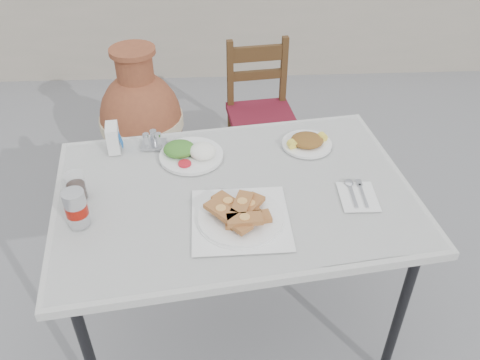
{
  "coord_description": "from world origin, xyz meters",
  "views": [
    {
      "loc": [
        0.03,
        -1.55,
        1.94
      ],
      "look_at": [
        0.1,
        -0.07,
        0.79
      ],
      "focal_mm": 38.0,
      "sensor_mm": 36.0,
      "label": 1
    }
  ],
  "objects_px": {
    "soda_can": "(76,208)",
    "chair": "(261,113)",
    "salad_chopped_plate": "(307,142)",
    "napkin_holder": "(113,138)",
    "condiment_caddy": "(153,141)",
    "salad_rice_plate": "(190,152)",
    "cola_glass": "(76,188)",
    "cafe_table": "(235,202)",
    "terracotta_urn": "(142,122)",
    "pide_plate": "(241,213)"
  },
  "relations": [
    {
      "from": "soda_can",
      "to": "chair",
      "type": "bearing_deg",
      "value": 60.8
    },
    {
      "from": "soda_can",
      "to": "chair",
      "type": "xyz_separation_m",
      "value": [
        0.72,
        1.29,
        -0.42
      ]
    },
    {
      "from": "salad_chopped_plate",
      "to": "napkin_holder",
      "type": "height_order",
      "value": "napkin_holder"
    },
    {
      "from": "salad_chopped_plate",
      "to": "condiment_caddy",
      "type": "distance_m",
      "value": 0.62
    },
    {
      "from": "salad_rice_plate",
      "to": "cola_glass",
      "type": "bearing_deg",
      "value": -149.43
    },
    {
      "from": "salad_rice_plate",
      "to": "salad_chopped_plate",
      "type": "height_order",
      "value": "salad_rice_plate"
    },
    {
      "from": "cafe_table",
      "to": "soda_can",
      "type": "relative_size",
      "value": 10.5
    },
    {
      "from": "napkin_holder",
      "to": "condiment_caddy",
      "type": "height_order",
      "value": "napkin_holder"
    },
    {
      "from": "salad_rice_plate",
      "to": "condiment_caddy",
      "type": "height_order",
      "value": "condiment_caddy"
    },
    {
      "from": "salad_rice_plate",
      "to": "soda_can",
      "type": "distance_m",
      "value": 0.52
    },
    {
      "from": "chair",
      "to": "terracotta_urn",
      "type": "xyz_separation_m",
      "value": [
        -0.7,
        0.0,
        -0.04
      ]
    },
    {
      "from": "cola_glass",
      "to": "napkin_holder",
      "type": "bearing_deg",
      "value": 74.1
    },
    {
      "from": "cola_glass",
      "to": "napkin_holder",
      "type": "height_order",
      "value": "napkin_holder"
    },
    {
      "from": "napkin_holder",
      "to": "cola_glass",
      "type": "bearing_deg",
      "value": -113.27
    },
    {
      "from": "cafe_table",
      "to": "napkin_holder",
      "type": "height_order",
      "value": "napkin_holder"
    },
    {
      "from": "soda_can",
      "to": "cola_glass",
      "type": "xyz_separation_m",
      "value": [
        -0.03,
        0.14,
        -0.02
      ]
    },
    {
      "from": "pide_plate",
      "to": "condiment_caddy",
      "type": "distance_m",
      "value": 0.57
    },
    {
      "from": "cafe_table",
      "to": "terracotta_urn",
      "type": "xyz_separation_m",
      "value": [
        -0.5,
        1.15,
        -0.34
      ]
    },
    {
      "from": "pide_plate",
      "to": "cola_glass",
      "type": "distance_m",
      "value": 0.59
    },
    {
      "from": "pide_plate",
      "to": "condiment_caddy",
      "type": "bearing_deg",
      "value": 125.66
    },
    {
      "from": "salad_chopped_plate",
      "to": "terracotta_urn",
      "type": "relative_size",
      "value": 0.24
    },
    {
      "from": "napkin_holder",
      "to": "chair",
      "type": "distance_m",
      "value": 1.16
    },
    {
      "from": "condiment_caddy",
      "to": "terracotta_urn",
      "type": "xyz_separation_m",
      "value": [
        -0.18,
        0.85,
        -0.42
      ]
    },
    {
      "from": "pide_plate",
      "to": "napkin_holder",
      "type": "relative_size",
      "value": 3.05
    },
    {
      "from": "cola_glass",
      "to": "terracotta_urn",
      "type": "height_order",
      "value": "cola_glass"
    },
    {
      "from": "pide_plate",
      "to": "napkin_holder",
      "type": "height_order",
      "value": "napkin_holder"
    },
    {
      "from": "cola_glass",
      "to": "chair",
      "type": "relative_size",
      "value": 0.12
    },
    {
      "from": "pide_plate",
      "to": "napkin_holder",
      "type": "xyz_separation_m",
      "value": [
        -0.48,
        0.44,
        0.02
      ]
    },
    {
      "from": "salad_rice_plate",
      "to": "condiment_caddy",
      "type": "relative_size",
      "value": 2.54
    },
    {
      "from": "napkin_holder",
      "to": "condiment_caddy",
      "type": "distance_m",
      "value": 0.16
    },
    {
      "from": "condiment_caddy",
      "to": "cafe_table",
      "type": "bearing_deg",
      "value": -43.55
    },
    {
      "from": "salad_chopped_plate",
      "to": "terracotta_urn",
      "type": "distance_m",
      "value": 1.25
    },
    {
      "from": "condiment_caddy",
      "to": "soda_can",
      "type": "bearing_deg",
      "value": -114.78
    },
    {
      "from": "cafe_table",
      "to": "chair",
      "type": "xyz_separation_m",
      "value": [
        0.2,
        1.14,
        -0.3
      ]
    },
    {
      "from": "terracotta_urn",
      "to": "cafe_table",
      "type": "bearing_deg",
      "value": -66.52
    },
    {
      "from": "cola_glass",
      "to": "condiment_caddy",
      "type": "distance_m",
      "value": 0.4
    },
    {
      "from": "cafe_table",
      "to": "pide_plate",
      "type": "height_order",
      "value": "pide_plate"
    },
    {
      "from": "pide_plate",
      "to": "salad_rice_plate",
      "type": "bearing_deg",
      "value": 115.42
    },
    {
      "from": "condiment_caddy",
      "to": "chair",
      "type": "relative_size",
      "value": 0.12
    },
    {
      "from": "salad_chopped_plate",
      "to": "soda_can",
      "type": "distance_m",
      "value": 0.94
    },
    {
      "from": "cola_glass",
      "to": "soda_can",
      "type": "bearing_deg",
      "value": -77.02
    },
    {
      "from": "chair",
      "to": "salad_chopped_plate",
      "type": "bearing_deg",
      "value": -89.84
    },
    {
      "from": "soda_can",
      "to": "napkin_holder",
      "type": "distance_m",
      "value": 0.44
    },
    {
      "from": "soda_can",
      "to": "cola_glass",
      "type": "height_order",
      "value": "soda_can"
    },
    {
      "from": "condiment_caddy",
      "to": "salad_rice_plate",
      "type": "bearing_deg",
      "value": -29.19
    },
    {
      "from": "chair",
      "to": "condiment_caddy",
      "type": "bearing_deg",
      "value": -128.43
    },
    {
      "from": "salad_rice_plate",
      "to": "condiment_caddy",
      "type": "bearing_deg",
      "value": 150.81
    },
    {
      "from": "pide_plate",
      "to": "napkin_holder",
      "type": "bearing_deg",
      "value": 137.51
    },
    {
      "from": "pide_plate",
      "to": "chair",
      "type": "height_order",
      "value": "pide_plate"
    },
    {
      "from": "salad_chopped_plate",
      "to": "napkin_holder",
      "type": "xyz_separation_m",
      "value": [
        -0.78,
        0.01,
        0.04
      ]
    }
  ]
}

